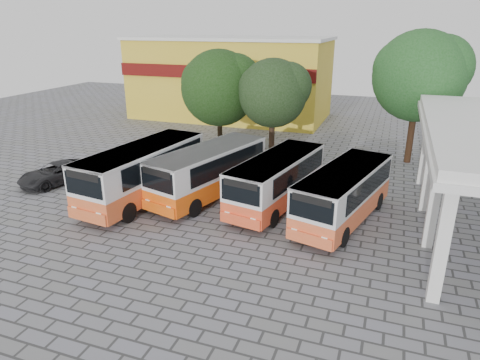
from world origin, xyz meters
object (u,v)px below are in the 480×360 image
at_px(bus_far_right, 344,192).
at_px(parked_car, 57,173).
at_px(bus_centre_left, 209,169).
at_px(bus_far_left, 143,170).
at_px(bus_centre_right, 277,178).

height_order(bus_far_right, parked_car, bus_far_right).
bearing_deg(bus_centre_left, bus_far_left, -137.83).
xyz_separation_m(bus_far_right, parked_car, (-17.79, -0.40, -0.97)).
xyz_separation_m(bus_centre_right, parked_car, (-14.08, -1.18, -0.97)).
bearing_deg(parked_car, bus_far_left, 15.50).
height_order(bus_centre_left, bus_far_right, bus_centre_left).
bearing_deg(bus_far_left, parked_car, -177.13).
bearing_deg(bus_centre_right, bus_far_right, -0.59).
height_order(bus_centre_left, bus_centre_right, bus_centre_left).
relative_size(bus_centre_left, parked_car, 1.82).
relative_size(bus_far_right, parked_car, 1.74).
bearing_deg(bus_centre_left, bus_centre_right, 16.58).
distance_m(bus_centre_left, parked_car, 10.17).
xyz_separation_m(bus_centre_right, bus_far_right, (3.70, -0.78, -0.00)).
height_order(bus_centre_left, parked_car, bus_centre_left).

